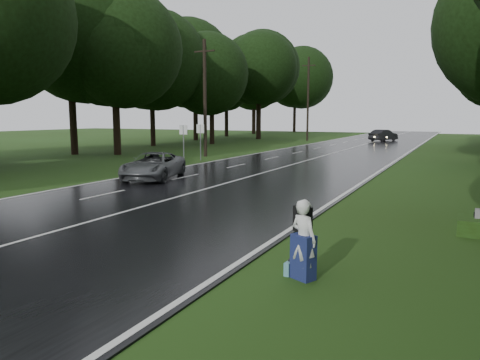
# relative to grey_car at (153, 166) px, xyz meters

# --- Properties ---
(ground) EXTENTS (160.00, 160.00, 0.00)m
(ground) POSITION_rel_grey_car_xyz_m (4.08, -6.73, -0.71)
(ground) COLOR #213F12
(ground) RESTS_ON ground
(road) EXTENTS (12.00, 140.00, 0.04)m
(road) POSITION_rel_grey_car_xyz_m (4.08, 13.27, -0.69)
(road) COLOR black
(road) RESTS_ON ground
(lane_center) EXTENTS (0.12, 140.00, 0.01)m
(lane_center) POSITION_rel_grey_car_xyz_m (4.08, 13.27, -0.67)
(lane_center) COLOR silver
(lane_center) RESTS_ON road
(grey_car) EXTENTS (3.56, 5.27, 1.34)m
(grey_car) POSITION_rel_grey_car_xyz_m (0.00, 0.00, 0.00)
(grey_car) COLOR #525557
(grey_car) RESTS_ON road
(far_car) EXTENTS (3.24, 4.74, 1.48)m
(far_car) POSITION_rel_grey_car_xyz_m (4.94, 41.61, 0.07)
(far_car) COLOR black
(far_car) RESTS_ON road
(hitchhiker) EXTENTS (0.70, 0.68, 1.62)m
(hitchhiker) POSITION_rel_grey_car_xyz_m (11.41, -10.10, 0.04)
(hitchhiker) COLOR silver
(hitchhiker) RESTS_ON ground
(suitcase) EXTENTS (0.14, 0.40, 0.28)m
(suitcase) POSITION_rel_grey_car_xyz_m (11.09, -9.97, -0.57)
(suitcase) COLOR teal
(suitcase) RESTS_ON ground
(utility_pole_mid) EXTENTS (1.80, 0.28, 9.19)m
(utility_pole_mid) POSITION_rel_grey_car_xyz_m (-4.42, 12.58, -0.71)
(utility_pole_mid) COLOR black
(utility_pole_mid) RESTS_ON ground
(utility_pole_far) EXTENTS (1.80, 0.28, 10.85)m
(utility_pole_far) POSITION_rel_grey_car_xyz_m (-4.42, 38.88, -0.71)
(utility_pole_far) COLOR black
(utility_pole_far) RESTS_ON ground
(road_sign_a) EXTENTS (0.63, 0.10, 2.61)m
(road_sign_a) POSITION_rel_grey_car_xyz_m (-3.12, 7.49, -0.71)
(road_sign_a) COLOR white
(road_sign_a) RESTS_ON ground
(road_sign_b) EXTENTS (0.63, 0.10, 2.63)m
(road_sign_b) POSITION_rel_grey_car_xyz_m (-3.12, 9.71, -0.71)
(road_sign_b) COLOR white
(road_sign_b) RESTS_ON ground
(tree_left_d) EXTENTS (9.74, 9.74, 15.22)m
(tree_left_d) POSITION_rel_grey_car_xyz_m (-12.01, 10.78, -0.71)
(tree_left_d) COLOR black
(tree_left_d) RESTS_ON ground
(tree_left_e) EXTENTS (8.60, 8.60, 13.44)m
(tree_left_e) POSITION_rel_grey_car_xyz_m (-12.20, 27.07, -0.71)
(tree_left_e) COLOR black
(tree_left_e) RESTS_ON ground
(tree_left_f) EXTENTS (11.61, 11.61, 18.15)m
(tree_left_f) POSITION_rel_grey_car_xyz_m (-12.11, 40.15, -0.71)
(tree_left_f) COLOR black
(tree_left_f) RESTS_ON ground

